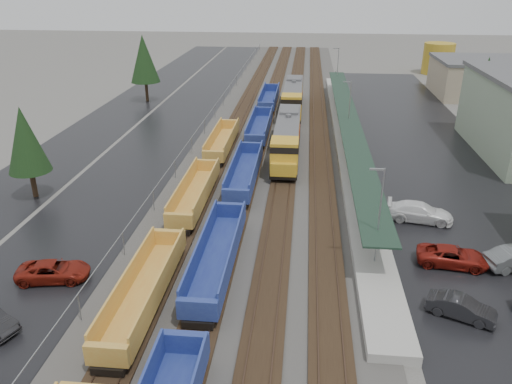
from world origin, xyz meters
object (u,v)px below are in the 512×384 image
parked_car_west_c (54,271)px  well_string_yellow (145,290)px  locomotive_lead (287,138)px  storage_tank (438,59)px  parked_car_east_a (461,308)px  parked_car_east_b (453,257)px  locomotive_trail (293,98)px  well_string_blue (233,207)px  parked_car_east_c (420,212)px

parked_car_west_c → well_string_yellow: bearing=-116.2°
well_string_yellow → locomotive_lead: bearing=75.0°
storage_tank → parked_car_east_a: size_ratio=1.53×
storage_tank → parked_car_east_b: (-16.76, -80.12, -2.53)m
locomotive_trail → storage_tank: 47.14m
locomotive_trail → parked_car_east_b: locomotive_trail is taller
well_string_blue → parked_car_east_b: 18.39m
locomotive_trail → locomotive_lead: bearing=-90.0°
well_string_blue → storage_tank: size_ratio=15.12×
parked_car_west_c → parked_car_east_c: (27.75, 12.12, 0.13)m
well_string_yellow → storage_tank: (38.13, 87.16, 2.14)m
locomotive_lead → parked_car_east_c: bearing=-51.6°
well_string_yellow → parked_car_east_a: 20.33m
locomotive_lead → well_string_yellow: 31.00m
locomotive_lead → storage_tank: (30.13, 57.24, 0.92)m
locomotive_trail → well_string_blue: (-4.00, -37.86, -1.18)m
parked_car_west_c → parked_car_east_c: size_ratio=0.88×
locomotive_trail → parked_car_east_c: 38.67m
locomotive_lead → well_string_yellow: locomotive_lead is taller
parked_car_east_a → parked_car_west_c: bearing=111.1°
locomotive_lead → parked_car_east_b: locomotive_lead is taller
parked_car_east_b → locomotive_lead: bearing=37.8°
locomotive_lead → parked_car_east_a: locomotive_lead is taller
storage_tank → parked_car_east_c: size_ratio=1.14×
parked_car_east_c → storage_tank: bearing=-3.7°
parked_car_east_b → storage_tank: bearing=-4.4°
parked_car_west_c → parked_car_east_b: (28.74, 4.85, 0.02)m
well_string_blue → parked_car_west_c: size_ratio=19.56×
storage_tank → locomotive_lead: bearing=-117.8°
parked_car_east_a → parked_car_east_b: parked_car_east_b is taller
locomotive_lead → parked_car_east_a: (12.32, -29.20, -1.63)m
locomotive_lead → parked_car_west_c: (-15.37, -27.73, -1.63)m
parked_car_west_c → well_string_blue: bearing=-56.0°
storage_tank → parked_car_east_a: 88.30m
well_string_blue → storage_tank: 81.62m
parked_car_west_c → parked_car_east_a: same height
storage_tank → parked_car_east_a: (-17.81, -86.44, -2.55)m
well_string_yellow → well_string_blue: size_ratio=0.78×
locomotive_lead → well_string_blue: size_ratio=0.20×
storage_tank → parked_car_west_c: 96.42m
locomotive_lead → parked_car_east_c: (12.38, -15.61, -1.51)m
well_string_yellow → parked_car_east_c: size_ratio=13.51×
well_string_yellow → storage_tank: size_ratio=11.82×
parked_car_east_c → well_string_yellow: bearing=135.1°
locomotive_trail → well_string_yellow: (-8.00, -50.92, -1.22)m
parked_car_east_a → parked_car_east_b: (1.06, 6.32, 0.02)m
storage_tank → parked_car_west_c: storage_tank is taller
well_string_blue → locomotive_trail: bearing=84.0°
parked_car_west_c → parked_car_east_c: 30.28m
locomotive_trail → parked_car_east_c: bearing=-71.3°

